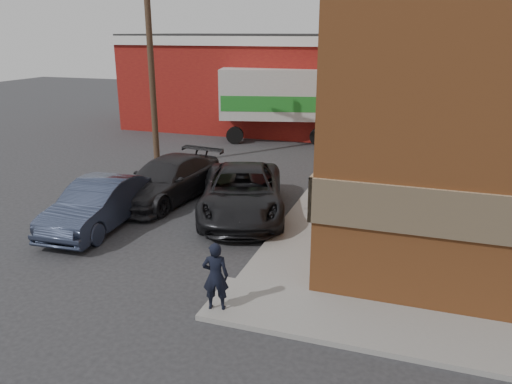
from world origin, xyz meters
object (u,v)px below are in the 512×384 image
Objects in this scene: utility_pole at (151,56)px; box_truck at (292,100)px; suv_a at (242,192)px; suv_b at (168,180)px; sedan at (99,204)px; warehouse at (265,81)px; man at (216,276)px.

utility_pole is 1.10× the size of box_truck.
suv_a is 1.10× the size of suv_b.
sedan is 0.80× the size of suv_a.
warehouse reaches higher than box_truck.
box_truck is at bearing -96.49° from man.
suv_a is at bearing -96.44° from box_truck.
man is at bearing -54.89° from utility_pole.
suv_a is at bearing -38.49° from utility_pole.
suv_a is (4.24, -15.56, -2.03)m from warehouse.
man is 0.27× the size of suv_a.
man is 0.34× the size of sedan.
man is (5.80, -21.38, -1.94)m from warehouse.
man is at bearing -74.82° from warehouse.
suv_a is 0.69× the size of box_truck.
utility_pole reaches higher than suv_a.
sedan is at bearing -96.12° from suv_b.
utility_pole is at bearing 102.33° from sedan.
utility_pole is 6.25m from suv_b.
suv_a reaches higher than suv_b.
utility_pole reaches higher than suv_b.
utility_pole is 8.29m from sedan.
warehouse is at bearing 88.03° from sedan.
suv_b is (0.72, 3.02, 0.00)m from sedan.
suv_a is (-1.56, 5.82, -0.10)m from man.
man is 17.88m from box_truck.
warehouse reaches higher than suv_a.
utility_pole reaches higher than sedan.
warehouse reaches higher than man.
warehouse is 1.81× the size of utility_pole.
warehouse is at bearing 86.72° from suv_a.
sedan is (1.98, -6.98, -4.01)m from utility_pole.
suv_b is at bearing -85.43° from warehouse.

